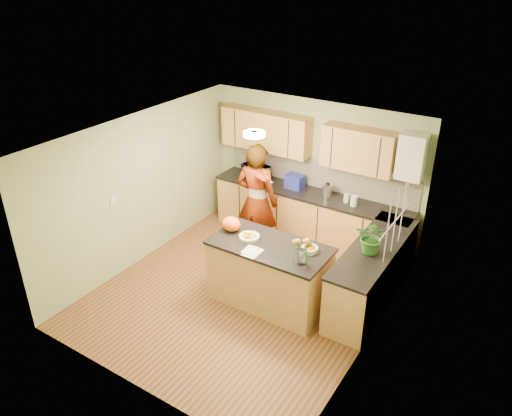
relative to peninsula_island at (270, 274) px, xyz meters
The scene contains 28 objects.
floor 0.66m from the peninsula_island, behind, with size 4.50×4.50×0.00m, color #543218.
ceiling 2.06m from the peninsula_island, behind, with size 4.00×4.50×0.02m, color white.
wall_back 2.40m from the peninsula_island, 101.23° to the left, with size 4.00×0.02×2.50m, color gray.
wall_front 2.43m from the peninsula_island, 101.06° to the right, with size 4.00×0.02×2.50m, color gray.
wall_left 2.56m from the peninsula_island, behind, with size 0.02×4.50×2.50m, color gray.
wall_right 1.73m from the peninsula_island, ahead, with size 0.02×4.50×2.50m, color gray.
back_counter 1.96m from the peninsula_island, 100.08° to the left, with size 3.64×0.62×0.94m.
right_counter 1.51m from the peninsula_island, 33.52° to the left, with size 0.62×2.24×0.94m.
splashback 2.35m from the peninsula_island, 98.80° to the left, with size 3.60×0.02×0.52m, color white.
upper_cabinets 2.55m from the peninsula_island, 106.71° to the left, with size 3.20×0.34×0.70m.
boiler 2.80m from the peninsula_island, 58.77° to the left, with size 0.40×0.30×0.86m.
window_right 1.96m from the peninsula_island, 20.59° to the left, with size 0.01×1.30×1.05m.
light_switch 2.63m from the peninsula_island, 165.73° to the right, with size 0.02×0.09×0.09m, color white.
ceiling_lamp 2.04m from the peninsula_island, 147.52° to the left, with size 0.30×0.30×0.07m.
peninsula_island is the anchor object (origin of this frame).
fruit_dish 0.64m from the peninsula_island, behind, with size 0.30×0.30×0.10m.
orange_bowl 0.79m from the peninsula_island, 15.26° to the left, with size 0.23×0.23×0.13m.
flower_vase 1.02m from the peninsula_island, 16.70° to the right, with size 0.25×0.25×0.47m.
orange_bag 0.92m from the peninsula_island, behind, with size 0.29×0.24×0.22m, color orange.
papers 0.59m from the peninsula_island, 108.43° to the right, with size 0.21×0.29×0.01m, color silver.
violinist 1.44m from the peninsula_island, 130.42° to the left, with size 0.73×0.48×2.01m, color #E3AA8A.
violin 1.53m from the peninsula_island, 129.90° to the left, with size 0.59×0.24×0.12m, color #510A05, non-canonical shape.
microwave 2.48m from the peninsula_island, 127.25° to the left, with size 0.50×0.34×0.28m, color white.
blue_box 2.16m from the peninsula_island, 109.04° to the left, with size 0.31×0.23×0.25m, color #212B97.
kettle 2.04m from the peninsula_island, 91.32° to the left, with size 0.16×0.16×0.30m.
jar_cream 2.03m from the peninsula_island, 80.35° to the left, with size 0.10×0.10×0.15m, color beige.
jar_white 2.01m from the peninsula_island, 75.51° to the left, with size 0.11×0.11×0.17m, color white.
potted_plant 1.57m from the peninsula_island, 27.16° to the left, with size 0.44×0.38×0.49m, color #2B6822.
Camera 1 is at (3.52, -5.17, 4.65)m, focal length 35.00 mm.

